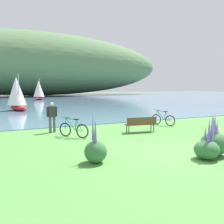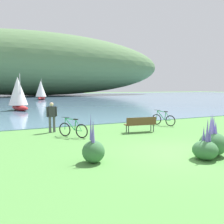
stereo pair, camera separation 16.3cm
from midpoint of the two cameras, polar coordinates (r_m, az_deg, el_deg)
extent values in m
plane|color=#518E42|center=(9.87, 14.88, -9.31)|extent=(200.00, 200.00, 0.00)
cube|color=#5B7F9E|center=(55.51, -18.27, 3.02)|extent=(180.00, 80.00, 0.04)
ellipsoid|color=#567A4C|center=(77.10, -17.10, 10.81)|extent=(82.73, 28.00, 18.80)
cube|color=brown|center=(13.79, 7.02, -2.92)|extent=(1.85, 0.71, 0.05)
cube|color=brown|center=(13.56, 7.40, -2.11)|extent=(1.79, 0.28, 0.40)
cylinder|color=#2D2D33|center=(13.69, 3.79, -3.90)|extent=(0.05, 0.05, 0.45)
cylinder|color=#2D2D33|center=(14.29, 9.54, -3.55)|extent=(0.05, 0.05, 0.45)
cylinder|color=#2D2D33|center=(13.38, 4.30, -4.14)|extent=(0.05, 0.05, 0.45)
cylinder|color=#2D2D33|center=(14.00, 10.16, -3.76)|extent=(0.05, 0.05, 0.45)
torus|color=black|center=(12.77, -10.80, -4.10)|extent=(0.50, 0.60, 0.72)
torus|color=black|center=(12.17, -6.84, -4.52)|extent=(0.50, 0.60, 0.72)
cylinder|color=#1E8C4C|center=(12.52, -9.59, -2.83)|extent=(0.42, 0.50, 0.61)
cylinder|color=#1E8C4C|center=(12.46, -9.47, -1.64)|extent=(0.45, 0.54, 0.09)
cylinder|color=#1E8C4C|center=(12.34, -8.36, -3.06)|extent=(0.11, 0.12, 0.54)
cylinder|color=#1E8C4C|center=(12.29, -7.67, -4.39)|extent=(0.29, 0.35, 0.05)
cylinder|color=#1E8C4C|center=(12.22, -7.54, -3.18)|extent=(0.25, 0.30, 0.56)
cylinder|color=#1E8C4C|center=(12.71, -10.74, -2.77)|extent=(0.08, 0.09, 0.60)
cube|color=black|center=(12.27, -8.22, -1.72)|extent=(0.23, 0.25, 0.05)
cylinder|color=black|center=(12.64, -10.68, -1.26)|extent=(0.32, 0.39, 0.02)
torus|color=black|center=(16.73, 10.83, -1.72)|extent=(0.33, 0.69, 0.72)
torus|color=black|center=(16.21, 13.98, -2.04)|extent=(0.33, 0.69, 0.72)
cylinder|color=#1E8C4C|center=(16.52, 11.84, -0.76)|extent=(0.28, 0.58, 0.61)
cylinder|color=#1E8C4C|center=(16.47, 11.98, 0.15)|extent=(0.29, 0.62, 0.09)
cylinder|color=#1E8C4C|center=(16.36, 12.82, -0.93)|extent=(0.09, 0.13, 0.54)
cylinder|color=#1E8C4C|center=(16.31, 13.33, -1.94)|extent=(0.19, 0.40, 0.05)
cylinder|color=#1E8C4C|center=(16.26, 13.47, -1.03)|extent=(0.17, 0.35, 0.56)
cylinder|color=#1E8C4C|center=(16.68, 10.92, -0.71)|extent=(0.07, 0.09, 0.60)
cube|color=black|center=(16.31, 12.97, 0.08)|extent=(0.19, 0.26, 0.05)
cylinder|color=black|center=(16.64, 11.02, 0.45)|extent=(0.21, 0.45, 0.02)
cylinder|color=#4C4C51|center=(13.99, -14.20, -2.97)|extent=(0.14, 0.14, 0.88)
cylinder|color=#4C4C51|center=(14.06, -13.26, -2.90)|extent=(0.14, 0.14, 0.88)
cube|color=#2D2D33|center=(13.93, -13.81, 0.08)|extent=(0.40, 0.26, 0.60)
sphere|color=beige|center=(13.89, -13.85, 1.80)|extent=(0.22, 0.22, 0.22)
cylinder|color=#2D2D33|center=(13.86, -14.84, 0.02)|extent=(0.09, 0.09, 0.56)
cylinder|color=#2D2D33|center=(14.00, -12.79, 0.13)|extent=(0.09, 0.09, 0.56)
ellipsoid|color=#386B3D|center=(9.87, 23.31, -6.97)|extent=(1.00, 1.00, 0.88)
cylinder|color=#386B3D|center=(9.80, 23.37, -5.12)|extent=(0.02, 0.02, 0.12)
cone|color=#8470D1|center=(9.74, 23.47, -2.73)|extent=(0.12, 0.12, 0.71)
cylinder|color=#386B3D|center=(9.67, 23.08, -5.26)|extent=(0.02, 0.02, 0.12)
cone|color=#8470D1|center=(9.59, 23.19, -2.66)|extent=(0.14, 0.14, 0.77)
cylinder|color=#386B3D|center=(9.72, 23.79, -5.23)|extent=(0.02, 0.02, 0.12)
cone|color=#8470D1|center=(9.67, 23.86, -3.48)|extent=(0.15, 0.15, 0.48)
cylinder|color=#386B3D|center=(9.80, 22.79, -5.10)|extent=(0.02, 0.02, 0.12)
cone|color=#8470D1|center=(9.73, 22.89, -2.63)|extent=(0.14, 0.14, 0.73)
ellipsoid|color=#386B3D|center=(8.26, -3.86, -9.40)|extent=(0.77, 0.77, 0.76)
cylinder|color=#386B3D|center=(8.06, -3.88, -7.67)|extent=(0.02, 0.02, 0.12)
cone|color=#6B5BB7|center=(8.00, -3.90, -5.56)|extent=(0.10, 0.10, 0.49)
cylinder|color=#386B3D|center=(8.43, -4.47, -7.07)|extent=(0.02, 0.02, 0.12)
cone|color=#6B5BB7|center=(8.33, -4.50, -3.51)|extent=(0.09, 0.09, 0.94)
cylinder|color=#386B3D|center=(8.19, -3.95, -7.47)|extent=(0.02, 0.02, 0.12)
cone|color=#6B5BB7|center=(8.10, -3.97, -4.61)|extent=(0.13, 0.13, 0.71)
cylinder|color=#386B3D|center=(8.19, -3.87, -7.46)|extent=(0.02, 0.02, 0.12)
cone|color=#6B5BB7|center=(8.10, -3.89, -4.50)|extent=(0.10, 0.10, 0.74)
ellipsoid|color=#386B3D|center=(9.25, 21.73, -8.40)|extent=(0.89, 0.89, 0.68)
cylinder|color=#386B3D|center=(9.21, 22.62, -6.81)|extent=(0.02, 0.02, 0.12)
cone|color=#6B5BB7|center=(9.13, 22.71, -4.49)|extent=(0.11, 0.11, 0.64)
cylinder|color=#386B3D|center=(9.24, 21.99, -6.75)|extent=(0.02, 0.02, 0.12)
cone|color=#6B5BB7|center=(9.18, 22.06, -4.96)|extent=(0.11, 0.11, 0.47)
cylinder|color=#386B3D|center=(9.24, 21.36, -6.72)|extent=(0.02, 0.02, 0.12)
cone|color=#6B5BB7|center=(9.18, 21.43, -4.75)|extent=(0.10, 0.10, 0.53)
cylinder|color=#386B3D|center=(9.27, 22.16, -6.71)|extent=(0.02, 0.02, 0.12)
cone|color=#6B5BB7|center=(9.19, 22.26, -4.09)|extent=(0.10, 0.10, 0.74)
cylinder|color=#386B3D|center=(9.13, 22.10, -6.90)|extent=(0.02, 0.02, 0.12)
cone|color=#6B5BB7|center=(9.04, 22.22, -4.01)|extent=(0.13, 0.13, 0.81)
ellipsoid|color=#B22323|center=(27.64, -20.91, 0.93)|extent=(2.07, 3.49, 0.59)
cylinder|color=#B2B2B2|center=(27.31, -20.83, 5.04)|extent=(0.08, 0.08, 3.37)
cone|color=white|center=(27.84, -21.31, 4.69)|extent=(2.58, 2.58, 3.03)
ellipsoid|color=#B22323|center=(50.33, -16.31, 3.19)|extent=(2.44, 3.63, 0.62)
cylinder|color=#B2B2B2|center=(50.55, -16.29, 5.57)|extent=(0.09, 0.09, 3.55)
cone|color=white|center=(49.97, -16.49, 5.36)|extent=(2.81, 2.81, 3.19)
camera|label=1|loc=(0.08, -89.69, 0.03)|focal=38.46mm
camera|label=2|loc=(0.08, 90.31, -0.03)|focal=38.46mm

